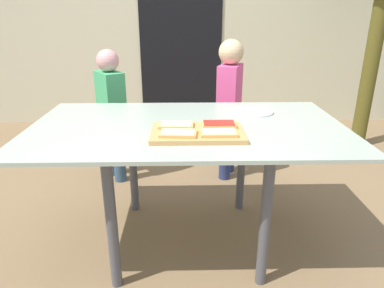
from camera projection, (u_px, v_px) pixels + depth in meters
The scene contains 11 objects.
ground_plane at pixel (188, 239), 2.02m from camera, with size 16.00×16.00×0.00m, color #7E6344.
house_door at pixel (181, 34), 3.82m from camera, with size 0.90×0.02×2.00m, color black.
dining_table at pixel (188, 140), 1.80m from camera, with size 1.58×0.92×0.69m.
cutting_board at pixel (198, 133), 1.62m from camera, with size 0.43×0.27×0.02m, color tan.
pizza_slice_far_right at pixel (219, 124), 1.68m from camera, with size 0.16×0.10×0.02m.
pizza_slice_far_left at pixel (176, 125), 1.67m from camera, with size 0.17×0.11×0.02m.
pizza_slice_near_right at pixel (219, 133), 1.56m from camera, with size 0.16×0.10×0.02m.
pizza_slice_near_left at pixel (178, 133), 1.56m from camera, with size 0.17×0.12×0.02m.
plate_white_right at pixel (252, 111), 1.99m from camera, with size 0.24×0.24×0.01m, color white.
child_left at pixel (112, 109), 2.58m from camera, with size 0.25×0.28×0.99m.
child_right at pixel (229, 100), 2.60m from camera, with size 0.22×0.27×1.05m.
Camera 1 is at (-0.02, -1.69, 1.23)m, focal length 32.74 mm.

